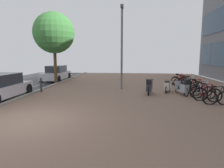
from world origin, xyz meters
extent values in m
cube|color=#836554|center=(4.80, 0.00, -0.03)|extent=(14.40, 40.00, 0.05)
cube|color=slate|center=(12.15, 14.80, 2.48)|extent=(0.10, 0.12, 2.26)
torus|color=black|center=(7.52, 3.03, 0.32)|extent=(0.72, 0.08, 0.72)
cylinder|color=black|center=(7.93, 3.02, 0.58)|extent=(0.33, 0.04, 0.63)
cylinder|color=black|center=(7.72, 3.03, 0.56)|extent=(0.14, 0.04, 0.57)
cylinder|color=black|center=(7.87, 3.02, 0.87)|extent=(0.41, 0.04, 0.08)
cylinder|color=black|center=(7.65, 3.03, 0.30)|extent=(0.26, 0.03, 0.08)
cylinder|color=black|center=(7.59, 3.03, 0.58)|extent=(0.17, 0.03, 0.53)
cylinder|color=black|center=(8.13, 3.02, 0.61)|extent=(0.15, 0.03, 0.57)
cube|color=black|center=(7.67, 3.03, 0.88)|extent=(0.22, 0.09, 0.06)
cylinder|color=#ADADB2|center=(8.07, 3.02, 0.94)|extent=(0.03, 0.48, 0.02)
torus|color=black|center=(7.34, 3.81, 0.33)|extent=(0.73, 0.29, 0.74)
torus|color=black|center=(7.97, 3.61, 0.33)|extent=(0.73, 0.29, 0.74)
cylinder|color=#A2141D|center=(7.72, 3.69, 0.60)|extent=(0.32, 0.13, 0.65)
cylinder|color=#A2141D|center=(7.53, 3.75, 0.58)|extent=(0.15, 0.08, 0.59)
cylinder|color=#A2141D|center=(7.67, 3.71, 0.90)|extent=(0.39, 0.15, 0.09)
cylinder|color=#A2141D|center=(7.46, 3.77, 0.31)|extent=(0.25, 0.10, 0.08)
cylinder|color=#A2141D|center=(7.41, 3.79, 0.60)|extent=(0.17, 0.07, 0.54)
cylinder|color=#A2141D|center=(7.91, 3.63, 0.63)|extent=(0.15, 0.07, 0.59)
cube|color=black|center=(7.48, 3.77, 0.91)|extent=(0.24, 0.15, 0.06)
cylinder|color=#ADADB2|center=(7.86, 3.65, 0.97)|extent=(0.17, 0.47, 0.02)
torus|color=black|center=(7.37, 4.48, 0.33)|extent=(0.72, 0.24, 0.72)
torus|color=black|center=(7.99, 4.32, 0.33)|extent=(0.72, 0.24, 0.72)
cylinder|color=#ADAEB9|center=(7.74, 4.38, 0.59)|extent=(0.32, 0.11, 0.63)
cylinder|color=#ADAEB9|center=(7.56, 4.43, 0.56)|extent=(0.14, 0.07, 0.58)
cylinder|color=#ADAEB9|center=(7.69, 4.40, 0.87)|extent=(0.39, 0.13, 0.08)
cylinder|color=#ADAEB9|center=(7.49, 4.45, 0.30)|extent=(0.25, 0.09, 0.08)
cylinder|color=#ADAEB9|center=(7.44, 4.46, 0.59)|extent=(0.17, 0.06, 0.53)
cylinder|color=#ADAEB9|center=(7.94, 4.34, 0.61)|extent=(0.15, 0.06, 0.58)
cube|color=black|center=(7.51, 4.44, 0.89)|extent=(0.24, 0.14, 0.06)
cylinder|color=#ADADB2|center=(7.88, 4.35, 0.95)|extent=(0.14, 0.47, 0.02)
torus|color=black|center=(7.51, 5.15, 0.31)|extent=(0.68, 0.21, 0.68)
torus|color=black|center=(8.09, 5.02, 0.31)|extent=(0.68, 0.21, 0.68)
cylinder|color=black|center=(7.86, 5.08, 0.55)|extent=(0.30, 0.10, 0.60)
cylinder|color=black|center=(7.69, 5.11, 0.53)|extent=(0.14, 0.06, 0.54)
cylinder|color=black|center=(7.81, 5.09, 0.82)|extent=(0.36, 0.11, 0.08)
cylinder|color=black|center=(7.62, 5.13, 0.28)|extent=(0.23, 0.08, 0.07)
cylinder|color=black|center=(7.58, 5.14, 0.55)|extent=(0.16, 0.06, 0.50)
cylinder|color=black|center=(8.04, 5.04, 0.58)|extent=(0.14, 0.06, 0.54)
cube|color=black|center=(7.64, 5.12, 0.84)|extent=(0.23, 0.13, 0.06)
cylinder|color=#ADADB2|center=(7.99, 5.05, 0.90)|extent=(0.13, 0.47, 0.02)
torus|color=black|center=(7.46, 5.78, 0.33)|extent=(0.73, 0.08, 0.73)
torus|color=black|center=(8.14, 5.77, 0.33)|extent=(0.73, 0.08, 0.73)
cylinder|color=maroon|center=(7.87, 5.77, 0.59)|extent=(0.33, 0.04, 0.64)
cylinder|color=maroon|center=(7.67, 5.78, 0.57)|extent=(0.15, 0.04, 0.58)
cylinder|color=maroon|center=(7.82, 5.78, 0.88)|extent=(0.41, 0.04, 0.09)
cylinder|color=maroon|center=(7.59, 5.78, 0.31)|extent=(0.27, 0.03, 0.08)
cylinder|color=maroon|center=(7.54, 5.78, 0.59)|extent=(0.17, 0.03, 0.53)
cylinder|color=maroon|center=(8.08, 5.77, 0.62)|extent=(0.15, 0.03, 0.58)
cube|color=black|center=(7.61, 5.78, 0.90)|extent=(0.22, 0.09, 0.06)
cylinder|color=#ADADB2|center=(8.02, 5.77, 0.96)|extent=(0.03, 0.48, 0.02)
torus|color=black|center=(7.32, 6.53, 0.30)|extent=(0.67, 0.21, 0.67)
torus|color=black|center=(7.92, 6.40, 0.30)|extent=(0.67, 0.21, 0.67)
cylinder|color=black|center=(7.68, 6.45, 0.55)|extent=(0.30, 0.10, 0.59)
cylinder|color=black|center=(7.50, 6.49, 0.52)|extent=(0.14, 0.06, 0.54)
cylinder|color=black|center=(7.64, 6.46, 0.81)|extent=(0.37, 0.11, 0.08)
cylinder|color=black|center=(7.44, 6.50, 0.28)|extent=(0.24, 0.08, 0.07)
cylinder|color=black|center=(7.39, 6.51, 0.55)|extent=(0.16, 0.06, 0.49)
cylinder|color=black|center=(7.87, 6.41, 0.57)|extent=(0.14, 0.06, 0.54)
cube|color=black|center=(7.46, 6.50, 0.83)|extent=(0.23, 0.13, 0.06)
cylinder|color=#ADADB2|center=(7.82, 6.42, 0.88)|extent=(0.13, 0.47, 0.02)
torus|color=black|center=(7.50, 7.20, 0.33)|extent=(0.74, 0.17, 0.74)
torus|color=black|center=(8.13, 7.11, 0.33)|extent=(0.74, 0.17, 0.74)
cylinder|color=#B5AFBB|center=(7.88, 7.14, 0.60)|extent=(0.31, 0.08, 0.64)
cylinder|color=#B5AFBB|center=(7.69, 7.17, 0.57)|extent=(0.14, 0.05, 0.59)
cylinder|color=#B5AFBB|center=(7.83, 7.15, 0.89)|extent=(0.39, 0.09, 0.09)
cylinder|color=#B5AFBB|center=(7.62, 7.18, 0.31)|extent=(0.25, 0.06, 0.08)
cylinder|color=#B5AFBB|center=(7.57, 7.19, 0.60)|extent=(0.17, 0.05, 0.54)
cylinder|color=#B5AFBB|center=(8.08, 7.12, 0.62)|extent=(0.15, 0.05, 0.59)
cube|color=black|center=(7.64, 7.18, 0.90)|extent=(0.23, 0.12, 0.06)
cylinder|color=#ADADB2|center=(8.02, 7.12, 0.96)|extent=(0.09, 0.48, 0.02)
torus|color=black|center=(7.44, 7.87, 0.33)|extent=(0.74, 0.14, 0.74)
torus|color=black|center=(8.13, 7.81, 0.33)|extent=(0.74, 0.14, 0.74)
cylinder|color=black|center=(7.86, 7.83, 0.60)|extent=(0.34, 0.07, 0.65)
cylinder|color=black|center=(7.65, 7.85, 0.57)|extent=(0.15, 0.05, 0.59)
cylinder|color=black|center=(7.80, 7.84, 0.89)|extent=(0.42, 0.08, 0.09)
cylinder|color=black|center=(7.57, 7.86, 0.31)|extent=(0.27, 0.05, 0.08)
cylinder|color=black|center=(7.52, 7.87, 0.60)|extent=(0.18, 0.04, 0.54)
cylinder|color=black|center=(8.07, 7.81, 0.62)|extent=(0.16, 0.05, 0.59)
cube|color=black|center=(7.59, 7.86, 0.90)|extent=(0.23, 0.11, 0.06)
cylinder|color=#ADADB2|center=(8.01, 7.82, 0.96)|extent=(0.07, 0.48, 0.02)
torus|color=black|center=(7.39, 8.59, 0.31)|extent=(0.68, 0.21, 0.68)
torus|color=black|center=(7.96, 8.46, 0.31)|extent=(0.68, 0.21, 0.68)
cylinder|color=maroon|center=(7.73, 8.51, 0.55)|extent=(0.29, 0.10, 0.60)
cylinder|color=maroon|center=(7.56, 8.55, 0.53)|extent=(0.13, 0.06, 0.55)
cylinder|color=maroon|center=(7.69, 8.52, 0.82)|extent=(0.36, 0.11, 0.08)
cylinder|color=maroon|center=(7.50, 8.57, 0.29)|extent=(0.23, 0.08, 0.07)
cylinder|color=maroon|center=(7.45, 8.58, 0.55)|extent=(0.16, 0.06, 0.50)
cylinder|color=maroon|center=(7.91, 8.48, 0.58)|extent=(0.14, 0.06, 0.55)
cube|color=black|center=(7.51, 8.56, 0.84)|extent=(0.23, 0.14, 0.06)
cylinder|color=#ADADB2|center=(7.86, 8.49, 0.90)|extent=(0.13, 0.47, 0.02)
torus|color=black|center=(7.33, 9.25, 0.32)|extent=(0.71, 0.14, 0.70)
torus|color=black|center=(7.98, 9.18, 0.32)|extent=(0.71, 0.14, 0.70)
cylinder|color=maroon|center=(7.72, 9.21, 0.57)|extent=(0.32, 0.07, 0.62)
cylinder|color=maroon|center=(7.53, 9.23, 0.55)|extent=(0.14, 0.05, 0.56)
cylinder|color=maroon|center=(7.67, 9.21, 0.85)|extent=(0.40, 0.07, 0.08)
cylinder|color=maroon|center=(7.45, 9.23, 0.29)|extent=(0.25, 0.05, 0.08)
cylinder|color=maroon|center=(7.40, 9.24, 0.57)|extent=(0.17, 0.04, 0.51)
cylinder|color=maroon|center=(7.92, 9.19, 0.59)|extent=(0.15, 0.04, 0.56)
cube|color=black|center=(7.47, 9.23, 0.86)|extent=(0.23, 0.11, 0.06)
cylinder|color=#ADADB2|center=(7.86, 9.20, 0.92)|extent=(0.07, 0.48, 0.02)
torus|color=black|center=(7.50, 9.91, 0.31)|extent=(0.69, 0.09, 0.69)
torus|color=black|center=(8.12, 9.89, 0.31)|extent=(0.69, 0.09, 0.69)
cylinder|color=brown|center=(7.87, 9.90, 0.56)|extent=(0.30, 0.04, 0.61)
cylinder|color=brown|center=(7.69, 9.91, 0.54)|extent=(0.13, 0.04, 0.55)
cylinder|color=brown|center=(7.82, 9.90, 0.83)|extent=(0.37, 0.05, 0.08)
cylinder|color=brown|center=(7.62, 9.91, 0.29)|extent=(0.24, 0.04, 0.07)
cylinder|color=brown|center=(7.57, 9.91, 0.56)|extent=(0.16, 0.03, 0.50)
cylinder|color=brown|center=(8.06, 9.90, 0.58)|extent=(0.14, 0.03, 0.55)
cube|color=black|center=(7.64, 9.91, 0.85)|extent=(0.22, 0.10, 0.06)
cylinder|color=#ADADB2|center=(8.01, 9.90, 0.91)|extent=(0.04, 0.48, 0.02)
torus|color=black|center=(5.97, 5.71, 0.22)|extent=(0.21, 0.47, 0.48)
torus|color=black|center=(6.38, 6.80, 0.22)|extent=(0.21, 0.47, 0.48)
cube|color=beige|center=(6.17, 6.26, 0.20)|extent=(0.49, 0.71, 0.08)
cube|color=beige|center=(6.04, 5.91, 0.44)|extent=(0.46, 0.59, 0.49)
cube|color=black|center=(6.04, 5.91, 0.71)|extent=(0.41, 0.53, 0.06)
cylinder|color=beige|center=(6.37, 6.78, 0.46)|extent=(0.11, 0.14, 0.48)
cube|color=beige|center=(6.34, 6.71, 0.43)|extent=(0.33, 0.19, 0.48)
cylinder|color=black|center=(6.36, 6.76, 0.69)|extent=(0.50, 0.21, 0.03)
torus|color=black|center=(4.79, 4.92, 0.26)|extent=(0.16, 0.58, 0.58)
torus|color=black|center=(5.01, 6.17, 0.26)|extent=(0.16, 0.58, 0.58)
cube|color=#313543|center=(4.90, 5.55, 0.23)|extent=(0.40, 0.75, 0.08)
cube|color=#313543|center=(4.83, 5.14, 0.45)|extent=(0.39, 0.61, 0.44)
cube|color=black|center=(4.83, 5.14, 0.70)|extent=(0.34, 0.55, 0.06)
cylinder|color=#313543|center=(5.00, 6.15, 0.55)|extent=(0.09, 0.13, 0.58)
cube|color=#313543|center=(4.99, 6.08, 0.52)|extent=(0.33, 0.13, 0.57)
cylinder|color=black|center=(5.00, 6.13, 0.83)|extent=(0.52, 0.12, 0.03)
cube|color=black|center=(4.78, 4.87, 0.85)|extent=(0.32, 0.32, 0.24)
torus|color=black|center=(6.94, 4.86, 0.24)|extent=(0.16, 0.54, 0.54)
torus|color=black|center=(6.70, 6.03, 0.24)|extent=(0.16, 0.54, 0.54)
cube|color=#A3A9B1|center=(6.82, 5.45, 0.22)|extent=(0.41, 0.71, 0.08)
cube|color=#A3A9B1|center=(6.89, 5.07, 0.45)|extent=(0.40, 0.57, 0.47)
cube|color=black|center=(6.89, 5.07, 0.72)|extent=(0.35, 0.52, 0.06)
cylinder|color=#A3A9B1|center=(6.70, 6.00, 0.51)|extent=(0.09, 0.13, 0.54)
cube|color=#A3A9B1|center=(6.72, 5.93, 0.48)|extent=(0.33, 0.14, 0.53)
cylinder|color=black|center=(6.71, 5.98, 0.77)|extent=(0.51, 0.13, 0.03)
cube|color=black|center=(6.95, 4.81, 0.87)|extent=(0.33, 0.33, 0.24)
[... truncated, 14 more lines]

